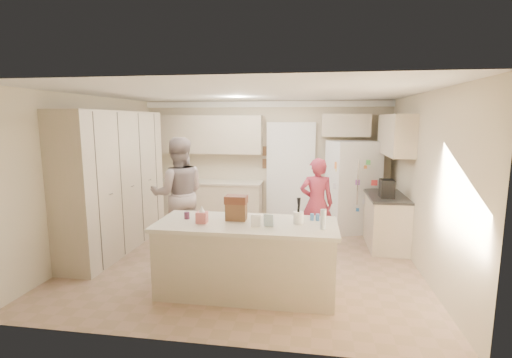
# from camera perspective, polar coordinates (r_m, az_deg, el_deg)

# --- Properties ---
(floor) EXTENTS (5.20, 4.60, 0.02)m
(floor) POSITION_cam_1_polar(r_m,az_deg,el_deg) (6.07, -1.47, -12.33)
(floor) COLOR #9D7B64
(floor) RESTS_ON ground
(ceiling) EXTENTS (5.20, 4.60, 0.02)m
(ceiling) POSITION_cam_1_polar(r_m,az_deg,el_deg) (5.67, -1.58, 13.17)
(ceiling) COLOR white
(ceiling) RESTS_ON wall_back
(wall_back) EXTENTS (5.20, 0.02, 2.60)m
(wall_back) POSITION_cam_1_polar(r_m,az_deg,el_deg) (7.99, 1.43, 2.56)
(wall_back) COLOR beige
(wall_back) RESTS_ON ground
(wall_front) EXTENTS (5.20, 0.02, 2.60)m
(wall_front) POSITION_cam_1_polar(r_m,az_deg,el_deg) (3.52, -8.26, -5.90)
(wall_front) COLOR beige
(wall_front) RESTS_ON ground
(wall_left) EXTENTS (0.02, 4.60, 2.60)m
(wall_left) POSITION_cam_1_polar(r_m,az_deg,el_deg) (6.70, -24.07, 0.51)
(wall_left) COLOR beige
(wall_left) RESTS_ON ground
(wall_right) EXTENTS (0.02, 4.60, 2.60)m
(wall_right) POSITION_cam_1_polar(r_m,az_deg,el_deg) (5.86, 24.48, -0.64)
(wall_right) COLOR beige
(wall_right) RESTS_ON ground
(crown_back) EXTENTS (5.20, 0.08, 0.12)m
(crown_back) POSITION_cam_1_polar(r_m,az_deg,el_deg) (7.89, 1.42, 11.43)
(crown_back) COLOR white
(crown_back) RESTS_ON wall_back
(pantry_bank) EXTENTS (0.60, 2.60, 2.35)m
(pantry_bank) POSITION_cam_1_polar(r_m,az_deg,el_deg) (6.72, -20.86, -0.34)
(pantry_bank) COLOR #C4AF99
(pantry_bank) RESTS_ON floor
(back_base_cab) EXTENTS (2.20, 0.60, 0.88)m
(back_base_cab) POSITION_cam_1_polar(r_m,az_deg,el_deg) (8.06, -7.03, -3.65)
(back_base_cab) COLOR #C4AF99
(back_base_cab) RESTS_ON floor
(back_countertop) EXTENTS (2.24, 0.63, 0.04)m
(back_countertop) POSITION_cam_1_polar(r_m,az_deg,el_deg) (7.96, -7.11, -0.43)
(back_countertop) COLOR beige
(back_countertop) RESTS_ON back_base_cab
(back_upper_cab) EXTENTS (2.20, 0.35, 0.80)m
(back_upper_cab) POSITION_cam_1_polar(r_m,az_deg,el_deg) (7.99, -6.99, 6.81)
(back_upper_cab) COLOR #C4AF99
(back_upper_cab) RESTS_ON wall_back
(doorway_opening) EXTENTS (0.90, 0.06, 2.10)m
(doorway_opening) POSITION_cam_1_polar(r_m,az_deg,el_deg) (7.94, 5.34, 0.67)
(doorway_opening) COLOR black
(doorway_opening) RESTS_ON floor
(doorway_casing) EXTENTS (1.02, 0.03, 2.22)m
(doorway_casing) POSITION_cam_1_polar(r_m,az_deg,el_deg) (7.91, 5.32, 0.63)
(doorway_casing) COLOR white
(doorway_casing) RESTS_ON floor
(wall_frame_upper) EXTENTS (0.15, 0.02, 0.20)m
(wall_frame_upper) POSITION_cam_1_polar(r_m,az_deg,el_deg) (7.92, 1.55, 4.32)
(wall_frame_upper) COLOR brown
(wall_frame_upper) RESTS_ON wall_back
(wall_frame_lower) EXTENTS (0.15, 0.02, 0.20)m
(wall_frame_lower) POSITION_cam_1_polar(r_m,az_deg,el_deg) (7.95, 1.54, 2.38)
(wall_frame_lower) COLOR brown
(wall_frame_lower) RESTS_ON wall_back
(refrigerator) EXTENTS (1.09, 0.97, 1.80)m
(refrigerator) POSITION_cam_1_polar(r_m,az_deg,el_deg) (7.57, 14.63, -1.15)
(refrigerator) COLOR white
(refrigerator) RESTS_ON floor
(fridge_seam) EXTENTS (0.02, 0.02, 1.78)m
(fridge_seam) POSITION_cam_1_polar(r_m,az_deg,el_deg) (7.22, 14.91, -1.65)
(fridge_seam) COLOR gray
(fridge_seam) RESTS_ON refrigerator
(fridge_dispenser) EXTENTS (0.22, 0.03, 0.35)m
(fridge_dispenser) POSITION_cam_1_polar(r_m,az_deg,el_deg) (7.15, 13.25, 0.34)
(fridge_dispenser) COLOR black
(fridge_dispenser) RESTS_ON refrigerator
(fridge_handle_l) EXTENTS (0.02, 0.02, 0.85)m
(fridge_handle_l) POSITION_cam_1_polar(r_m,az_deg,el_deg) (7.18, 14.57, -0.48)
(fridge_handle_l) COLOR silver
(fridge_handle_l) RESTS_ON refrigerator
(fridge_handle_r) EXTENTS (0.02, 0.02, 0.85)m
(fridge_handle_r) POSITION_cam_1_polar(r_m,az_deg,el_deg) (7.19, 15.36, -0.50)
(fridge_handle_r) COLOR silver
(fridge_handle_r) RESTS_ON refrigerator
(over_fridge_cab) EXTENTS (0.95, 0.35, 0.45)m
(over_fridge_cab) POSITION_cam_1_polar(r_m,az_deg,el_deg) (7.71, 13.64, 8.04)
(over_fridge_cab) COLOR #C4AF99
(over_fridge_cab) RESTS_ON wall_back
(right_base_cab) EXTENTS (0.60, 1.20, 0.88)m
(right_base_cab) POSITION_cam_1_polar(r_m,az_deg,el_deg) (6.92, 19.31, -6.24)
(right_base_cab) COLOR #C4AF99
(right_base_cab) RESTS_ON floor
(right_countertop) EXTENTS (0.63, 1.24, 0.04)m
(right_countertop) POSITION_cam_1_polar(r_m,az_deg,el_deg) (6.81, 19.43, -2.50)
(right_countertop) COLOR #2D2B28
(right_countertop) RESTS_ON right_base_cab
(right_upper_cab) EXTENTS (0.35, 1.50, 0.70)m
(right_upper_cab) POSITION_cam_1_polar(r_m,az_deg,el_deg) (6.91, 20.69, 6.38)
(right_upper_cab) COLOR #C4AF99
(right_upper_cab) RESTS_ON wall_right
(coffee_maker) EXTENTS (0.22, 0.28, 0.30)m
(coffee_maker) POSITION_cam_1_polar(r_m,az_deg,el_deg) (6.58, 19.48, -1.39)
(coffee_maker) COLOR black
(coffee_maker) RESTS_ON right_countertop
(island_base) EXTENTS (2.20, 0.90, 0.88)m
(island_base) POSITION_cam_1_polar(r_m,az_deg,el_deg) (4.87, -1.47, -12.20)
(island_base) COLOR #C4AF99
(island_base) RESTS_ON floor
(island_top) EXTENTS (2.28, 0.96, 0.05)m
(island_top) POSITION_cam_1_polar(r_m,az_deg,el_deg) (4.72, -1.49, -6.98)
(island_top) COLOR beige
(island_top) RESTS_ON island_base
(utensil_crock) EXTENTS (0.13, 0.13, 0.15)m
(utensil_crock) POSITION_cam_1_polar(r_m,az_deg,el_deg) (4.67, 6.53, -5.93)
(utensil_crock) COLOR white
(utensil_crock) RESTS_ON island_top
(tissue_box) EXTENTS (0.13, 0.13, 0.14)m
(tissue_box) POSITION_cam_1_polar(r_m,az_deg,el_deg) (4.73, -8.32, -5.86)
(tissue_box) COLOR #BF5E5D
(tissue_box) RESTS_ON island_top
(tissue_plume) EXTENTS (0.08, 0.08, 0.08)m
(tissue_plume) POSITION_cam_1_polar(r_m,az_deg,el_deg) (4.70, -8.35, -4.56)
(tissue_plume) COLOR white
(tissue_plume) RESTS_ON tissue_box
(dollhouse_body) EXTENTS (0.26, 0.18, 0.22)m
(dollhouse_body) POSITION_cam_1_polar(r_m,az_deg,el_deg) (4.81, -3.05, -5.03)
(dollhouse_body) COLOR brown
(dollhouse_body) RESTS_ON island_top
(dollhouse_roof) EXTENTS (0.28, 0.20, 0.10)m
(dollhouse_roof) POSITION_cam_1_polar(r_m,az_deg,el_deg) (4.77, -3.07, -3.16)
(dollhouse_roof) COLOR #592D1E
(dollhouse_roof) RESTS_ON dollhouse_body
(jam_jar) EXTENTS (0.07, 0.07, 0.09)m
(jam_jar) POSITION_cam_1_polar(r_m,az_deg,el_deg) (4.95, -10.59, -5.54)
(jam_jar) COLOR #59263F
(jam_jar) RESTS_ON island_top
(greeting_card_a) EXTENTS (0.12, 0.06, 0.16)m
(greeting_card_a) POSITION_cam_1_polar(r_m,az_deg,el_deg) (4.48, -0.05, -6.48)
(greeting_card_a) COLOR white
(greeting_card_a) RESTS_ON island_top
(greeting_card_b) EXTENTS (0.12, 0.05, 0.16)m
(greeting_card_b) POSITION_cam_1_polar(r_m,az_deg,el_deg) (4.50, 1.94, -6.38)
(greeting_card_b) COLOR silver
(greeting_card_b) RESTS_ON island_top
(water_bottle) EXTENTS (0.07, 0.07, 0.24)m
(water_bottle) POSITION_cam_1_polar(r_m,az_deg,el_deg) (4.47, 10.30, -6.13)
(water_bottle) COLOR silver
(water_bottle) RESTS_ON island_top
(shaker_salt) EXTENTS (0.05, 0.05, 0.09)m
(shaker_salt) POSITION_cam_1_polar(r_m,az_deg,el_deg) (4.84, 8.62, -5.81)
(shaker_salt) COLOR #3B6CAA
(shaker_salt) RESTS_ON island_top
(shaker_pepper) EXTENTS (0.05, 0.05, 0.09)m
(shaker_pepper) POSITION_cam_1_polar(r_m,az_deg,el_deg) (4.84, 9.45, -5.83)
(shaker_pepper) COLOR #3B6CAA
(shaker_pepper) RESTS_ON island_top
(teen_boy) EXTENTS (1.13, 1.02, 1.92)m
(teen_boy) POSITION_cam_1_polar(r_m,az_deg,el_deg) (6.42, -11.83, -2.29)
(teen_boy) COLOR gray
(teen_boy) RESTS_ON floor
(teen_girl) EXTENTS (0.60, 0.41, 1.58)m
(teen_girl) POSITION_cam_1_polar(r_m,az_deg,el_deg) (6.46, 9.29, -3.72)
(teen_girl) COLOR #A02F47
(teen_girl) RESTS_ON floor
(fridge_magnets) EXTENTS (0.76, 0.02, 1.44)m
(fridge_magnets) POSITION_cam_1_polar(r_m,az_deg,el_deg) (7.22, 14.91, -1.66)
(fridge_magnets) COLOR tan
(fridge_magnets) RESTS_ON refrigerator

